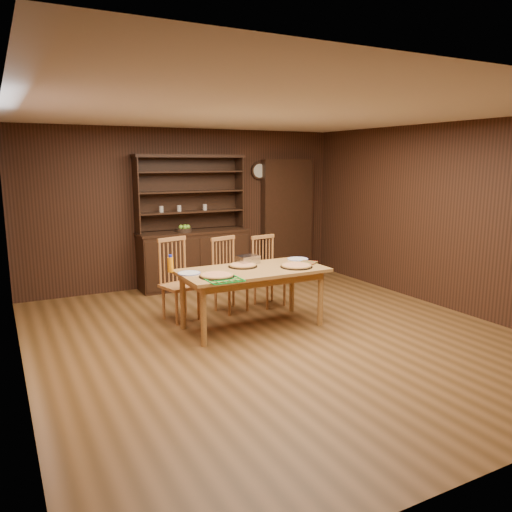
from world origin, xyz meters
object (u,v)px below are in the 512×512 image
china_hutch (193,251)px  chair_center (228,272)px  chair_right (267,268)px  juice_bottle (170,264)px  dining_table (252,276)px  chair_left (177,276)px

china_hutch → chair_center: china_hutch is taller
chair_right → juice_bottle: 1.71m
chair_center → juice_bottle: size_ratio=4.90×
dining_table → chair_left: bearing=132.6°
china_hutch → chair_right: 1.61m
china_hutch → chair_right: china_hutch is taller
chair_left → juice_bottle: bearing=-130.5°
chair_left → chair_center: bearing=-11.1°
chair_center → juice_bottle: (-0.99, -0.50, 0.30)m
chair_right → juice_bottle: chair_right is taller
chair_left → chair_right: size_ratio=1.07×
chair_center → juice_bottle: bearing=-167.3°
juice_bottle → chair_right: bearing=17.2°
chair_left → chair_right: bearing=-12.4°
dining_table → chair_right: size_ratio=1.79×
chair_left → chair_center: 0.75m
china_hutch → chair_right: (0.56, -1.51, -0.06)m
chair_left → chair_center: size_ratio=1.05×
china_hutch → dining_table: (-0.09, -2.32, 0.07)m
chair_left → chair_right: 1.38m
chair_center → chair_right: bearing=-14.3°
chair_left → juice_bottle: chair_left is taller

